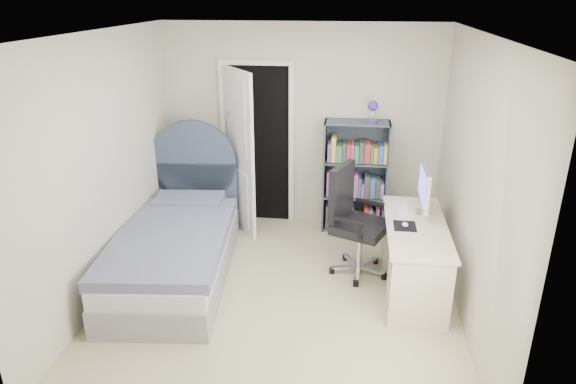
# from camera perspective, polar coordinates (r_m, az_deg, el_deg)

# --- Properties ---
(room_shell) EXTENTS (3.50, 3.70, 2.60)m
(room_shell) POSITION_cam_1_polar(r_m,az_deg,el_deg) (4.67, -0.83, 1.78)
(room_shell) COLOR tan
(room_shell) RESTS_ON ground
(door) EXTENTS (0.92, 0.69, 2.06)m
(door) POSITION_cam_1_polar(r_m,az_deg,el_deg) (6.32, -4.73, 4.94)
(door) COLOR black
(door) RESTS_ON ground
(bed) EXTENTS (1.30, 2.40, 1.42)m
(bed) POSITION_cam_1_polar(r_m,az_deg,el_deg) (5.58, -12.21, -5.71)
(bed) COLOR gray
(bed) RESTS_ON ground
(nightstand) EXTENTS (0.41, 0.41, 0.60)m
(nightstand) POSITION_cam_1_polar(r_m,az_deg,el_deg) (6.69, -11.05, -0.21)
(nightstand) COLOR tan
(nightstand) RESTS_ON ground
(floor_lamp) EXTENTS (0.21, 0.21, 1.50)m
(floor_lamp) POSITION_cam_1_polar(r_m,az_deg,el_deg) (6.58, -6.41, 1.69)
(floor_lamp) COLOR silver
(floor_lamp) RESTS_ON ground
(bookcase) EXTENTS (0.78, 0.33, 1.65)m
(bookcase) POSITION_cam_1_polar(r_m,az_deg,el_deg) (6.38, 7.46, 1.11)
(bookcase) COLOR #3E4955
(bookcase) RESTS_ON ground
(desk) EXTENTS (0.58, 1.46, 1.19)m
(desk) POSITION_cam_1_polar(r_m,az_deg,el_deg) (5.29, 13.81, -6.64)
(desk) COLOR beige
(desk) RESTS_ON ground
(office_chair) EXTENTS (0.68, 0.69, 1.17)m
(office_chair) POSITION_cam_1_polar(r_m,az_deg,el_deg) (5.38, 7.22, -2.60)
(office_chair) COLOR silver
(office_chair) RESTS_ON ground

